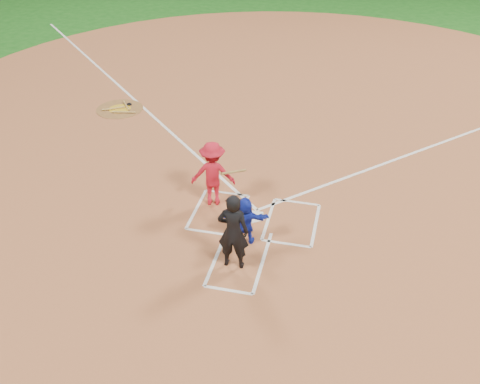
% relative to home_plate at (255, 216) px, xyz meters
% --- Properties ---
extents(ground, '(120.00, 120.00, 0.00)m').
position_rel_home_plate_xyz_m(ground, '(0.00, 0.00, -0.02)').
color(ground, '#155314').
rests_on(ground, ground).
extents(home_plate_dirt, '(28.00, 28.00, 0.01)m').
position_rel_home_plate_xyz_m(home_plate_dirt, '(0.00, 6.00, -0.01)').
color(home_plate_dirt, '#995632').
rests_on(home_plate_dirt, ground).
extents(home_plate, '(0.60, 0.60, 0.02)m').
position_rel_home_plate_xyz_m(home_plate, '(0.00, 0.00, 0.00)').
color(home_plate, silver).
rests_on(home_plate, home_plate_dirt).
extents(on_deck_circle, '(1.70, 1.70, 0.01)m').
position_rel_home_plate_xyz_m(on_deck_circle, '(-6.18, 5.38, -0.00)').
color(on_deck_circle, brown).
rests_on(on_deck_circle, home_plate_dirt).
extents(on_deck_logo, '(0.80, 0.80, 0.00)m').
position_rel_home_plate_xyz_m(on_deck_logo, '(-6.18, 5.38, 0.00)').
color(on_deck_logo, gold).
rests_on(on_deck_logo, on_deck_circle).
extents(on_deck_bat_a, '(0.55, 0.71, 0.06)m').
position_rel_home_plate_xyz_m(on_deck_bat_a, '(-6.03, 5.63, 0.03)').
color(on_deck_bat_a, '#AA823E').
rests_on(on_deck_bat_a, on_deck_circle).
extents(on_deck_bat_b, '(0.75, 0.49, 0.06)m').
position_rel_home_plate_xyz_m(on_deck_bat_b, '(-6.38, 5.28, 0.03)').
color(on_deck_bat_b, '#A27E3B').
rests_on(on_deck_bat_b, on_deck_circle).
extents(on_deck_bat_c, '(0.84, 0.23, 0.06)m').
position_rel_home_plate_xyz_m(on_deck_bat_c, '(-5.88, 5.08, 0.03)').
color(on_deck_bat_c, '#A17B3B').
rests_on(on_deck_bat_c, on_deck_circle).
extents(bat_weight_donut, '(0.19, 0.19, 0.05)m').
position_rel_home_plate_xyz_m(bat_weight_donut, '(-5.98, 5.78, 0.03)').
color(bat_weight_donut, black).
rests_on(bat_weight_donut, on_deck_circle).
extents(catcher, '(1.21, 0.60, 1.25)m').
position_rel_home_plate_xyz_m(catcher, '(-0.02, -1.05, 0.62)').
color(catcher, '#1628B2').
rests_on(catcher, home_plate_dirt).
extents(umpire, '(0.72, 0.49, 1.93)m').
position_rel_home_plate_xyz_m(umpire, '(-0.09, -1.95, 0.96)').
color(umpire, black).
rests_on(umpire, home_plate_dirt).
extents(chalk_markings, '(28.35, 17.32, 0.01)m').
position_rel_home_plate_xyz_m(chalk_markings, '(0.00, 5.29, -0.01)').
color(chalk_markings, white).
rests_on(chalk_markings, home_plate_dirt).
extents(batter_at_plate, '(1.51, 0.96, 1.81)m').
position_rel_home_plate_xyz_m(batter_at_plate, '(-1.22, 0.40, 0.90)').
color(batter_at_plate, red).
rests_on(batter_at_plate, home_plate_dirt).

